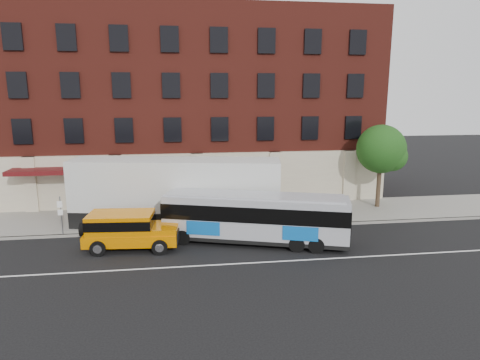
{
  "coord_description": "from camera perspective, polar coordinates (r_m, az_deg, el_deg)",
  "views": [
    {
      "loc": [
        -1.06,
        -19.59,
        8.68
      ],
      "look_at": [
        2.4,
        5.5,
        3.36
      ],
      "focal_mm": 31.39,
      "sensor_mm": 36.0,
      "label": 1
    }
  ],
  "objects": [
    {
      "name": "street_tree",
      "position": [
        32.81,
        18.69,
        3.76
      ],
      "size": [
        3.6,
        3.6,
        6.2
      ],
      "color": "#3A2A1D",
      "rests_on": "sidewalk"
    },
    {
      "name": "ground",
      "position": [
        21.45,
        -4.45,
        -12.03
      ],
      "size": [
        120.0,
        120.0,
        0.0
      ],
      "primitive_type": "plane",
      "color": "black",
      "rests_on": "ground"
    },
    {
      "name": "city_bus",
      "position": [
        24.39,
        2.09,
        -4.97
      ],
      "size": [
        10.85,
        5.42,
        2.92
      ],
      "color": "#A4A6AE",
      "rests_on": "ground"
    },
    {
      "name": "sidewalk",
      "position": [
        29.88,
        -5.51,
        -4.92
      ],
      "size": [
        60.0,
        6.0,
        0.15
      ],
      "primitive_type": "cube",
      "color": "gray",
      "rests_on": "ground"
    },
    {
      "name": "lane_line",
      "position": [
        21.91,
        -4.53,
        -11.49
      ],
      "size": [
        60.0,
        0.12,
        0.01
      ],
      "primitive_type": "cube",
      "color": "silver",
      "rests_on": "ground"
    },
    {
      "name": "building",
      "position": [
        36.54,
        -6.3,
        10.08
      ],
      "size": [
        30.0,
        12.1,
        15.0
      ],
      "color": "maroon",
      "rests_on": "sidewalk"
    },
    {
      "name": "yellow_suv",
      "position": [
        24.5,
        -15.05,
        -6.35
      ],
      "size": [
        5.53,
        2.72,
        2.08
      ],
      "color": "orange",
      "rests_on": "ground"
    },
    {
      "name": "kerb",
      "position": [
        27.02,
        -5.23,
        -6.75
      ],
      "size": [
        60.0,
        0.25,
        0.15
      ],
      "primitive_type": "cube",
      "color": "gray",
      "rests_on": "ground"
    },
    {
      "name": "sign_pole",
      "position": [
        27.75,
        -23.17,
        -4.21
      ],
      "size": [
        0.3,
        0.2,
        2.5
      ],
      "color": "slate",
      "rests_on": "ground"
    },
    {
      "name": "shipping_container",
      "position": [
        27.58,
        -8.67,
        -1.85
      ],
      "size": [
        13.63,
        5.0,
        4.45
      ],
      "color": "black",
      "rests_on": "ground"
    }
  ]
}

